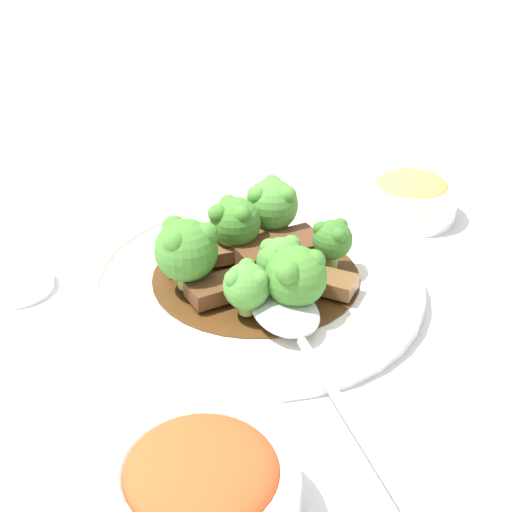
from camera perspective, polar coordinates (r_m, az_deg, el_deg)
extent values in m
plane|color=silver|center=(0.60, 0.00, -2.82)|extent=(4.00, 4.00, 0.00)
cylinder|color=white|center=(0.59, 0.00, -2.26)|extent=(0.28, 0.28, 0.01)
torus|color=white|center=(0.59, 0.00, -1.68)|extent=(0.28, 0.28, 0.01)
cylinder|color=#4C2D14|center=(0.59, 0.00, -1.62)|extent=(0.17, 0.17, 0.00)
cube|color=#56331E|center=(0.60, 1.82, 0.52)|extent=(0.08, 0.04, 0.02)
cube|color=brown|center=(0.57, 4.93, -1.89)|extent=(0.06, 0.06, 0.01)
cube|color=brown|center=(0.60, -4.67, 0.18)|extent=(0.06, 0.04, 0.01)
cube|color=#56331E|center=(0.56, -2.19, -2.39)|extent=(0.07, 0.03, 0.01)
cylinder|color=#7FA84C|center=(0.61, -1.85, 0.80)|extent=(0.01, 0.01, 0.01)
sphere|color=#427F2D|center=(0.60, -1.88, 2.65)|extent=(0.04, 0.04, 0.04)
sphere|color=#427F2D|center=(0.59, -3.08, 3.39)|extent=(0.02, 0.02, 0.02)
sphere|color=#427F2D|center=(0.59, -0.79, 3.37)|extent=(0.02, 0.02, 0.02)
sphere|color=#427F2D|center=(0.61, -1.84, 4.25)|extent=(0.02, 0.02, 0.02)
cylinder|color=#8EB756|center=(0.54, 2.97, -3.78)|extent=(0.02, 0.02, 0.01)
sphere|color=#427F2D|center=(0.52, 3.03, -1.73)|extent=(0.05, 0.05, 0.05)
sphere|color=#427F2D|center=(0.51, 2.55, -1.31)|extent=(0.02, 0.02, 0.02)
sphere|color=#427F2D|center=(0.52, 4.63, -0.40)|extent=(0.02, 0.02, 0.02)
sphere|color=#427F2D|center=(0.53, 2.04, 0.10)|extent=(0.02, 0.02, 0.02)
cylinder|color=#8EB756|center=(0.59, 6.04, -0.31)|extent=(0.01, 0.01, 0.01)
sphere|color=#387028|center=(0.58, 6.14, 1.30)|extent=(0.03, 0.03, 0.03)
sphere|color=#387028|center=(0.57, 6.61, 1.63)|extent=(0.01, 0.01, 0.01)
sphere|color=#387028|center=(0.58, 6.77, 2.44)|extent=(0.01, 0.01, 0.01)
sphere|color=#387028|center=(0.58, 5.18, 2.19)|extent=(0.01, 0.01, 0.01)
cylinder|color=#7FA84C|center=(0.63, 1.24, 2.14)|extent=(0.02, 0.02, 0.01)
sphere|color=#4C8E38|center=(0.62, 1.26, 4.09)|extent=(0.05, 0.05, 0.05)
sphere|color=#4C8E38|center=(0.61, 2.45, 4.86)|extent=(0.02, 0.02, 0.02)
sphere|color=#4C8E38|center=(0.63, 1.27, 5.72)|extent=(0.02, 0.02, 0.02)
sphere|color=#4C8E38|center=(0.61, 0.09, 4.88)|extent=(0.02, 0.02, 0.02)
cylinder|color=#8EB756|center=(0.57, -5.48, -1.78)|extent=(0.02, 0.02, 0.01)
sphere|color=#427F2D|center=(0.55, -5.61, 0.45)|extent=(0.05, 0.05, 0.05)
sphere|color=#427F2D|center=(0.55, -4.07, 1.82)|extent=(0.02, 0.02, 0.02)
sphere|color=#427F2D|center=(0.56, -6.57, 2.29)|extent=(0.02, 0.02, 0.02)
sphere|color=#427F2D|center=(0.53, -6.40, 0.95)|extent=(0.02, 0.02, 0.02)
cylinder|color=#8EB756|center=(0.56, 2.01, -2.09)|extent=(0.01, 0.01, 0.01)
sphere|color=#4C8E38|center=(0.55, 2.04, -0.50)|extent=(0.04, 0.04, 0.04)
sphere|color=#4C8E38|center=(0.56, 2.85, 0.94)|extent=(0.01, 0.01, 0.01)
sphere|color=#4C8E38|center=(0.55, 0.81, 0.59)|extent=(0.01, 0.01, 0.01)
sphere|color=#4C8E38|center=(0.54, 2.52, -0.14)|extent=(0.01, 0.01, 0.01)
cylinder|color=#8EB756|center=(0.53, -0.74, -4.06)|extent=(0.01, 0.01, 0.01)
sphere|color=#4C8E38|center=(0.52, -0.75, -2.42)|extent=(0.04, 0.04, 0.04)
sphere|color=#4C8E38|center=(0.53, -0.73, -0.89)|extent=(0.01, 0.01, 0.01)
sphere|color=#4C8E38|center=(0.51, -1.83, -1.83)|extent=(0.01, 0.01, 0.01)
sphere|color=#4C8E38|center=(0.51, 0.29, -1.85)|extent=(0.01, 0.01, 0.01)
ellipsoid|color=silver|center=(0.53, 2.34, -4.36)|extent=(0.06, 0.08, 0.01)
cylinder|color=silver|center=(0.45, 7.45, -12.59)|extent=(0.04, 0.16, 0.01)
cylinder|color=white|center=(0.41, -4.27, -18.71)|extent=(0.11, 0.11, 0.04)
torus|color=white|center=(0.40, -4.37, -17.00)|extent=(0.11, 0.11, 0.01)
ellipsoid|color=#D14C23|center=(0.39, -4.39, -16.75)|extent=(0.08, 0.08, 0.03)
cylinder|color=white|center=(0.73, 12.08, 3.30)|extent=(0.05, 0.05, 0.01)
cylinder|color=white|center=(0.72, 12.19, 4.21)|extent=(0.09, 0.09, 0.03)
torus|color=white|center=(0.72, 12.33, 5.36)|extent=(0.09, 0.09, 0.01)
ellipsoid|color=tan|center=(0.71, 12.35, 5.52)|extent=(0.07, 0.07, 0.02)
cylinder|color=white|center=(0.63, -18.69, -2.18)|extent=(0.06, 0.06, 0.01)
torus|color=white|center=(0.63, -18.76, -1.79)|extent=(0.06, 0.06, 0.01)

